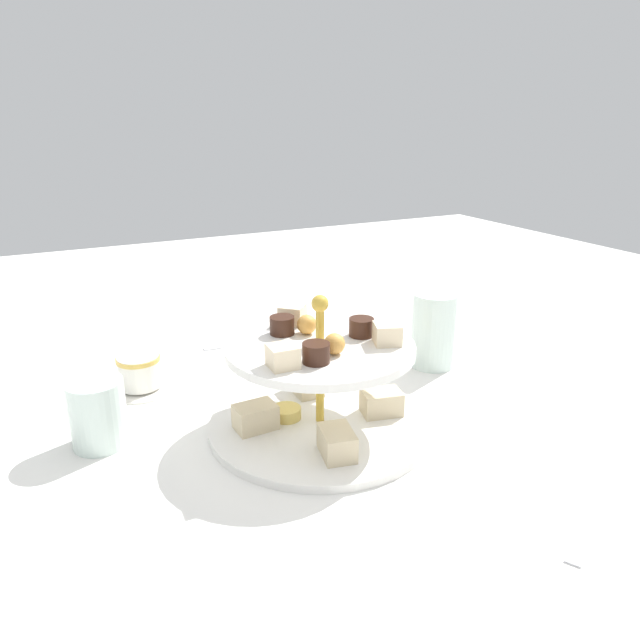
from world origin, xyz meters
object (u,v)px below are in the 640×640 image
at_px(tiered_serving_stand, 320,390).
at_px(butter_knife_right, 253,341).
at_px(butter_knife_left, 590,510).
at_px(water_glass_short_left, 98,413).
at_px(teacup_with_saucer, 140,374).
at_px(water_glass_tall_right, 434,330).

distance_m(tiered_serving_stand, butter_knife_right, 0.31).
height_order(tiered_serving_stand, butter_knife_left, tiered_serving_stand).
distance_m(butter_knife_left, butter_knife_right, 0.58).
relative_size(water_glass_short_left, teacup_with_saucer, 0.89).
bearing_deg(butter_knife_left, water_glass_short_left, 109.17).
height_order(teacup_with_saucer, butter_knife_left, teacup_with_saucer).
height_order(water_glass_tall_right, butter_knife_right, water_glass_tall_right).
distance_m(water_glass_tall_right, teacup_with_saucer, 0.43).
height_order(butter_knife_left, butter_knife_right, same).
bearing_deg(butter_knife_right, water_glass_short_left, 42.34).
bearing_deg(water_glass_tall_right, water_glass_short_left, 1.57).
bearing_deg(water_glass_short_left, water_glass_tall_right, -178.43).
bearing_deg(teacup_with_saucer, butter_knife_right, -153.79).
bearing_deg(teacup_with_saucer, water_glass_tall_right, 165.05).
xyz_separation_m(teacup_with_saucer, butter_knife_left, (-0.34, 0.47, -0.02)).
bearing_deg(water_glass_tall_right, butter_knife_left, 77.51).
xyz_separation_m(tiered_serving_stand, butter_knife_right, (-0.03, -0.31, -0.05)).
distance_m(water_glass_short_left, butter_knife_right, 0.36).
xyz_separation_m(water_glass_short_left, butter_knife_left, (-0.40, 0.34, -0.04)).
bearing_deg(tiered_serving_stand, butter_knife_right, -95.43).
bearing_deg(water_glass_short_left, tiered_serving_stand, 161.54).
xyz_separation_m(water_glass_short_left, butter_knife_right, (-0.27, -0.22, -0.04)).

